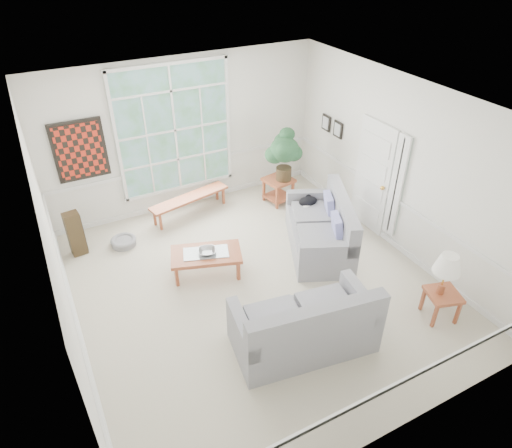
{
  "coord_description": "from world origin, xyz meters",
  "views": [
    {
      "loc": [
        -2.61,
        -5.0,
        4.97
      ],
      "look_at": [
        0.1,
        0.2,
        1.05
      ],
      "focal_mm": 32.0,
      "sensor_mm": 36.0,
      "label": 1
    }
  ],
  "objects_px": {
    "loveseat_right": "(319,225)",
    "coffee_table": "(207,263)",
    "loveseat_front": "(304,317)",
    "end_table": "(278,190)",
    "side_table": "(440,305)"
  },
  "relations": [
    {
      "from": "loveseat_right",
      "to": "coffee_table",
      "type": "xyz_separation_m",
      "value": [
        -2.05,
        0.26,
        -0.29
      ]
    },
    {
      "from": "loveseat_front",
      "to": "coffee_table",
      "type": "bearing_deg",
      "value": 114.73
    },
    {
      "from": "coffee_table",
      "to": "end_table",
      "type": "xyz_separation_m",
      "value": [
        2.23,
        1.51,
        0.05
      ]
    },
    {
      "from": "coffee_table",
      "to": "side_table",
      "type": "height_order",
      "value": "side_table"
    },
    {
      "from": "loveseat_right",
      "to": "loveseat_front",
      "type": "xyz_separation_m",
      "value": [
        -1.46,
        -1.77,
        0.01
      ]
    },
    {
      "from": "coffee_table",
      "to": "loveseat_right",
      "type": "bearing_deg",
      "value": 11.32
    },
    {
      "from": "end_table",
      "to": "side_table",
      "type": "height_order",
      "value": "end_table"
    },
    {
      "from": "loveseat_right",
      "to": "loveseat_front",
      "type": "relative_size",
      "value": 0.98
    },
    {
      "from": "end_table",
      "to": "side_table",
      "type": "xyz_separation_m",
      "value": [
        0.45,
        -4.04,
        -0.04
      ]
    },
    {
      "from": "loveseat_right",
      "to": "end_table",
      "type": "distance_m",
      "value": 1.79
    },
    {
      "from": "loveseat_right",
      "to": "loveseat_front",
      "type": "height_order",
      "value": "loveseat_front"
    },
    {
      "from": "loveseat_right",
      "to": "side_table",
      "type": "xyz_separation_m",
      "value": [
        0.64,
        -2.27,
        -0.27
      ]
    },
    {
      "from": "loveseat_right",
      "to": "end_table",
      "type": "xyz_separation_m",
      "value": [
        0.18,
        1.77,
        -0.24
      ]
    },
    {
      "from": "end_table",
      "to": "side_table",
      "type": "relative_size",
      "value": 1.16
    },
    {
      "from": "coffee_table",
      "to": "end_table",
      "type": "distance_m",
      "value": 2.69
    }
  ]
}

